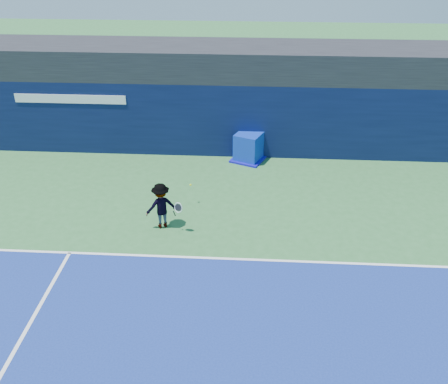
{
  "coord_description": "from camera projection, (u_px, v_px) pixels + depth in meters",
  "views": [
    {
      "loc": [
        0.32,
        -8.7,
        8.77
      ],
      "look_at": [
        -0.55,
        5.2,
        1.0
      ],
      "focal_mm": 40.0,
      "sensor_mm": 36.0,
      "label": 1
    }
  ],
  "objects": [
    {
      "name": "ground",
      "position": [
        234.0,
        335.0,
        11.87
      ],
      "size": [
        80.0,
        80.0,
        0.0
      ],
      "primitive_type": "plane",
      "color": "#2F6934",
      "rests_on": "ground"
    },
    {
      "name": "baseline",
      "position": [
        238.0,
        259.0,
        14.48
      ],
      "size": [
        24.0,
        0.1,
        0.01
      ],
      "primitive_type": "cube",
      "color": "white",
      "rests_on": "ground"
    },
    {
      "name": "stadium_band",
      "position": [
        247.0,
        61.0,
        20.14
      ],
      "size": [
        36.0,
        3.0,
        1.2
      ],
      "primitive_type": "cube",
      "color": "black",
      "rests_on": "back_wall_assembly"
    },
    {
      "name": "back_wall_assembly",
      "position": [
        246.0,
        119.0,
        20.29
      ],
      "size": [
        36.0,
        1.03,
        3.0
      ],
      "color": "#091235",
      "rests_on": "ground"
    },
    {
      "name": "equipment_cart",
      "position": [
        248.0,
        148.0,
        20.11
      ],
      "size": [
        1.56,
        1.56,
        1.15
      ],
      "color": "#0B28A1",
      "rests_on": "ground"
    },
    {
      "name": "tennis_player",
      "position": [
        161.0,
        206.0,
        15.66
      ],
      "size": [
        1.3,
        0.92,
        1.53
      ],
      "color": "white",
      "rests_on": "ground"
    },
    {
      "name": "tennis_ball",
      "position": [
        191.0,
        185.0,
        16.93
      ],
      "size": [
        0.07,
        0.07,
        0.07
      ],
      "color": "#C4D517",
      "rests_on": "ground"
    }
  ]
}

